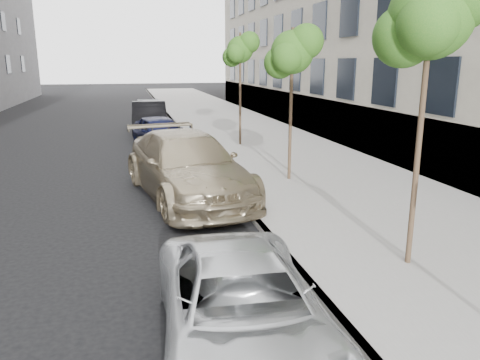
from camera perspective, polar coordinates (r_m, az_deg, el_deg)
name	(u,v)px	position (r m, az deg, el deg)	size (l,w,h in m)	color
ground	(263,338)	(6.82, 2.83, -18.68)	(160.00, 160.00, 0.00)	black
sidewalk	(222,120)	(30.30, -2.23, 7.33)	(6.40, 72.00, 0.14)	gray
curb	(173,121)	(29.84, -8.16, 7.09)	(0.15, 72.00, 0.14)	#9E9B93
tree_near	(432,17)	(8.55, 22.39, 17.91)	(1.72, 1.52, 5.12)	#38281C
tree_mid	(293,52)	(14.35, 6.49, 15.21)	(1.64, 1.44, 4.65)	#38281C
tree_far	(241,50)	(20.58, 0.09, 15.57)	(1.52, 1.32, 4.81)	#38281C
minivan	(242,309)	(6.23, 0.27, -15.41)	(2.07, 4.50, 1.25)	silver
suv	(187,166)	(13.07, -6.48, 1.72)	(2.51, 6.17, 1.79)	tan
sedan_blue	(160,133)	(20.29, -9.75, 5.63)	(1.76, 4.37, 1.49)	black
sedan_black	(149,118)	(25.50, -10.99, 7.48)	(1.74, 5.00, 1.65)	black
sedan_rear	(151,111)	(31.24, -10.84, 8.31)	(1.74, 4.28, 1.24)	#B0B2B8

